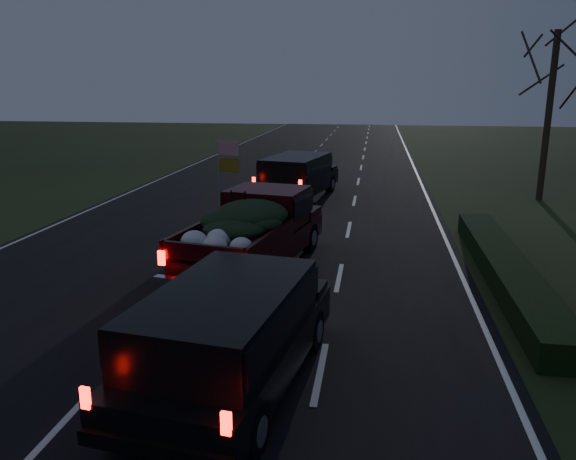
% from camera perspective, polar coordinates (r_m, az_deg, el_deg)
% --- Properties ---
extents(ground, '(120.00, 120.00, 0.00)m').
position_cam_1_polar(ground, '(13.02, -11.70, -7.61)').
color(ground, black).
rests_on(ground, ground).
extents(road_asphalt, '(14.00, 120.00, 0.02)m').
position_cam_1_polar(road_asphalt, '(13.02, -11.70, -7.57)').
color(road_asphalt, black).
rests_on(road_asphalt, ground).
extents(hedge_row, '(1.00, 10.00, 0.60)m').
position_cam_1_polar(hedge_row, '(15.35, 21.24, -3.69)').
color(hedge_row, black).
rests_on(hedge_row, ground).
extents(bare_tree_far, '(3.60, 3.60, 7.00)m').
position_cam_1_polar(bare_tree_far, '(26.24, 25.33, 14.05)').
color(bare_tree_far, black).
rests_on(bare_tree_far, ground).
extents(pickup_truck, '(3.19, 6.09, 3.04)m').
position_cam_1_polar(pickup_truck, '(15.11, -3.46, 0.33)').
color(pickup_truck, '#32060A').
rests_on(pickup_truck, ground).
extents(lead_suv, '(3.19, 5.59, 1.51)m').
position_cam_1_polar(lead_suv, '(24.56, 0.94, 5.89)').
color(lead_suv, black).
rests_on(lead_suv, ground).
extents(rear_suv, '(2.78, 5.30, 1.46)m').
position_cam_1_polar(rear_suv, '(9.11, -6.02, -9.81)').
color(rear_suv, black).
rests_on(rear_suv, ground).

